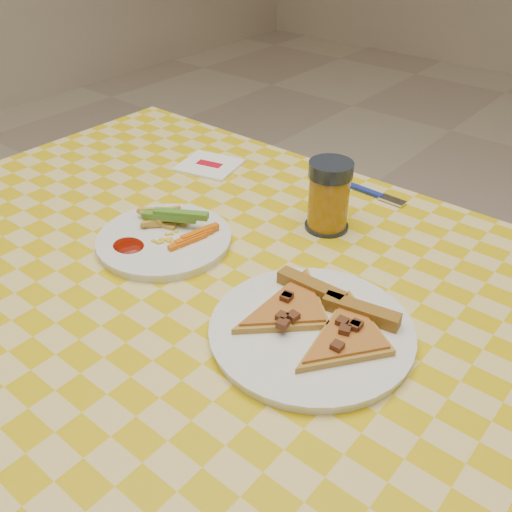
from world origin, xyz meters
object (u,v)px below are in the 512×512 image
at_px(plate_right, 311,333).
at_px(table, 221,318).
at_px(drink_glass, 329,197).
at_px(plate_left, 164,241).

bearing_deg(plate_right, table, 175.63).
height_order(table, drink_glass, drink_glass).
distance_m(table, plate_left, 0.16).
relative_size(plate_left, plate_right, 0.81).
distance_m(plate_left, drink_glass, 0.28).
height_order(table, plate_left, plate_left).
bearing_deg(plate_left, plate_right, -5.33).
xyz_separation_m(table, plate_right, (0.18, -0.01, 0.08)).
xyz_separation_m(plate_left, plate_right, (0.31, -0.03, 0.00)).
height_order(plate_left, plate_right, same).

